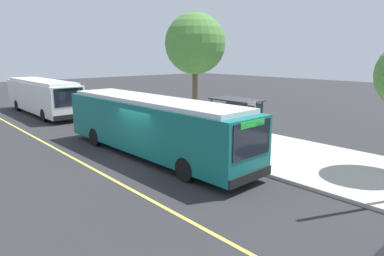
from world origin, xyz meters
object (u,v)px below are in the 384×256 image
transit_bus_main (151,124)px  transit_bus_second (43,96)px  pedestrian_commuter (257,139)px  waiting_bench (238,133)px  route_sign_post (251,122)px

transit_bus_main → transit_bus_second: 16.53m
transit_bus_second → pedestrian_commuter: bearing=8.0°
waiting_bench → transit_bus_main: bearing=-105.2°
transit_bus_second → route_sign_post: 20.71m
transit_bus_main → transit_bus_second: (-16.53, 0.21, -0.00)m
transit_bus_second → waiting_bench: bearing=15.2°
transit_bus_main → transit_bus_second: size_ratio=1.09×
transit_bus_second → route_sign_post: bearing=7.4°
transit_bus_main → pedestrian_commuter: 5.27m
waiting_bench → route_sign_post: (2.63, -2.21, 1.32)m
transit_bus_second → route_sign_post: size_ratio=4.14×
route_sign_post → transit_bus_second: bearing=-172.6°
waiting_bench → pedestrian_commuter: pedestrian_commuter is taller
transit_bus_second → pedestrian_commuter: 20.95m
pedestrian_commuter → transit_bus_second: bearing=-172.0°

